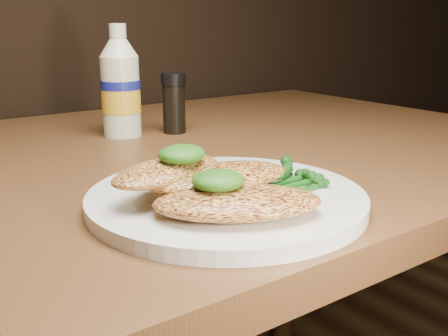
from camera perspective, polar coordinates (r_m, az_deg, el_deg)
plate at (r=0.56m, az=0.26°, el=-3.31°), size 0.29×0.29×0.01m
chicken_front at (r=0.49m, az=1.47°, el=-3.69°), size 0.18×0.15×0.02m
chicken_mid at (r=0.53m, az=-0.55°, el=-0.98°), size 0.16×0.10×0.02m
chicken_back at (r=0.53m, az=-6.04°, el=-0.34°), size 0.15×0.10×0.02m
pesto_front at (r=0.49m, az=-0.61°, el=-1.34°), size 0.06×0.05×0.02m
pesto_back at (r=0.53m, az=-4.54°, el=1.47°), size 0.06×0.06×0.02m
broccolini_bundle at (r=0.56m, az=5.39°, el=-1.41°), size 0.16×0.14×0.02m
mayo_bottle at (r=0.89m, az=-11.03°, el=9.11°), size 0.07×0.07×0.18m
pepper_grinder at (r=0.91m, az=-5.37°, el=6.91°), size 0.05×0.05×0.10m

